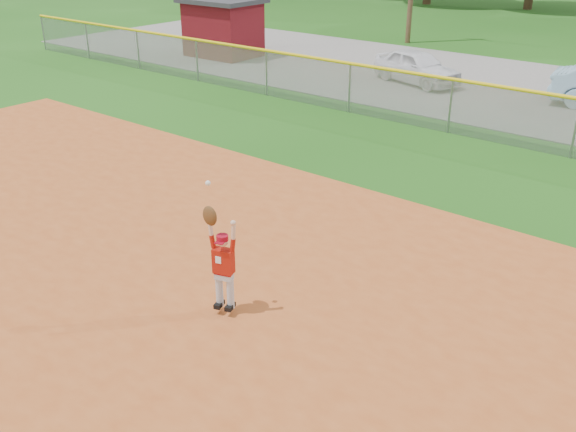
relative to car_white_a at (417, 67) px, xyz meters
The scene contains 7 objects.
ground 15.09m from the car_white_a, 76.43° to the right, with size 120.00×120.00×0.00m, color #1D5313.
clay_infield 18.01m from the car_white_a, 78.67° to the right, with size 24.00×16.00×0.04m, color #B04F1F.
parking_strip 3.83m from the car_white_a, 20.85° to the left, with size 44.00×10.00×0.03m, color slate.
car_white_a is the anchor object (origin of this frame).
utility_shed 9.03m from the car_white_a, behind, with size 3.26×2.56×2.41m.
outfield_fence 5.85m from the car_white_a, 52.77° to the right, with size 40.06×0.10×1.55m.
ballplayer 15.94m from the car_white_a, 71.73° to the right, with size 0.54×0.29×2.02m.
Camera 1 is at (7.35, -6.25, 5.44)m, focal length 40.00 mm.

